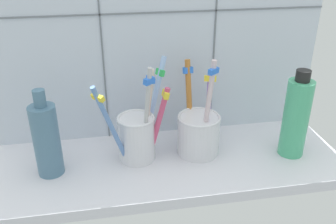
{
  "coord_description": "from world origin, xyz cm",
  "views": [
    {
      "loc": [
        -10.24,
        -55.65,
        40.15
      ],
      "look_at": [
        0.0,
        1.92,
        11.0
      ],
      "focal_mm": 39.26,
      "sensor_mm": 36.0,
      "label": 1
    }
  ],
  "objects_px": {
    "toothbrush_cup_left": "(138,133)",
    "ceramic_vase": "(47,139)",
    "soap_bottle": "(296,117)",
    "toothbrush_cup_right": "(199,131)"
  },
  "relations": [
    {
      "from": "toothbrush_cup_left",
      "to": "soap_bottle",
      "type": "xyz_separation_m",
      "value": [
        0.28,
        -0.03,
        0.02
      ]
    },
    {
      "from": "toothbrush_cup_right",
      "to": "soap_bottle",
      "type": "distance_m",
      "value": 0.18
    },
    {
      "from": "toothbrush_cup_right",
      "to": "soap_bottle",
      "type": "relative_size",
      "value": 1.15
    },
    {
      "from": "ceramic_vase",
      "to": "toothbrush_cup_right",
      "type": "bearing_deg",
      "value": 4.05
    },
    {
      "from": "toothbrush_cup_right",
      "to": "toothbrush_cup_left",
      "type": "bearing_deg",
      "value": -178.88
    },
    {
      "from": "ceramic_vase",
      "to": "soap_bottle",
      "type": "height_order",
      "value": "soap_bottle"
    },
    {
      "from": "toothbrush_cup_left",
      "to": "ceramic_vase",
      "type": "distance_m",
      "value": 0.16
    },
    {
      "from": "ceramic_vase",
      "to": "soap_bottle",
      "type": "distance_m",
      "value": 0.44
    },
    {
      "from": "toothbrush_cup_left",
      "to": "soap_bottle",
      "type": "bearing_deg",
      "value": -6.82
    },
    {
      "from": "soap_bottle",
      "to": "toothbrush_cup_left",
      "type": "bearing_deg",
      "value": 173.18
    }
  ]
}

